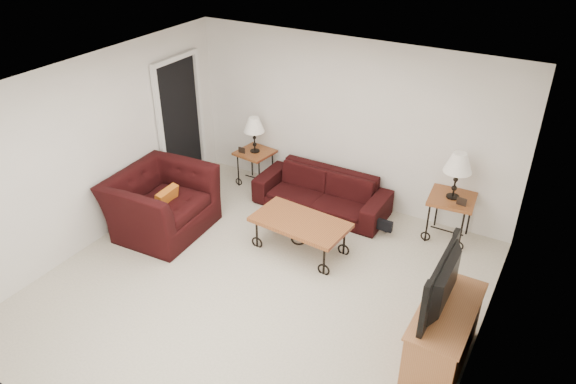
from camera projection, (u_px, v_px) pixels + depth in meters
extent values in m
plane|color=beige|center=(260.00, 288.00, 6.62)|extent=(5.00, 5.00, 0.00)
cube|color=silver|center=(349.00, 124.00, 7.87)|extent=(5.00, 0.02, 2.50)
cube|color=silver|center=(79.00, 346.00, 4.11)|extent=(5.00, 0.02, 2.50)
cube|color=silver|center=(96.00, 151.00, 7.07)|extent=(0.02, 5.00, 2.50)
cube|color=silver|center=(488.00, 270.00, 4.92)|extent=(0.02, 5.00, 2.50)
plane|color=white|center=(253.00, 92.00, 5.37)|extent=(5.00, 5.00, 0.00)
cube|color=black|center=(181.00, 125.00, 8.41)|extent=(0.08, 0.94, 2.04)
imported|color=black|center=(321.00, 192.00, 8.07)|extent=(2.00, 0.78, 0.58)
cube|color=brown|center=(255.00, 168.00, 8.76)|extent=(0.59, 0.59, 0.58)
cube|color=brown|center=(449.00, 218.00, 7.39)|extent=(0.65, 0.65, 0.65)
cube|color=black|center=(242.00, 150.00, 8.54)|extent=(0.12, 0.02, 0.10)
cube|color=black|center=(462.00, 202.00, 7.02)|extent=(0.13, 0.03, 0.11)
cube|color=brown|center=(300.00, 236.00, 7.17)|extent=(1.30, 0.77, 0.47)
imported|color=black|center=(161.00, 203.00, 7.52)|extent=(1.23, 1.39, 0.86)
cube|color=#C65419|center=(166.00, 202.00, 7.38)|extent=(0.12, 0.40, 0.39)
cube|color=#A86E3E|center=(443.00, 336.00, 5.44)|extent=(0.49, 1.17, 0.70)
imported|color=black|center=(451.00, 284.00, 5.12)|extent=(0.14, 1.05, 0.60)
ellipsoid|color=black|center=(388.00, 218.00, 7.54)|extent=(0.41, 0.34, 0.48)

